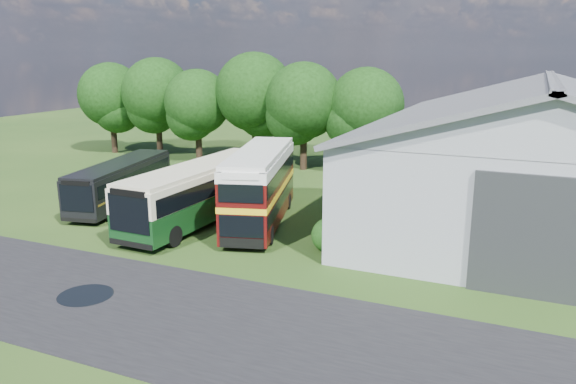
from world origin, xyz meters
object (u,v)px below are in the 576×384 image
at_px(storage_shed, 544,149).
at_px(bus_dark_single, 121,182).
at_px(bus_green_single, 200,192).
at_px(bus_maroon_double, 260,188).

xyz_separation_m(storage_shed, bus_dark_single, (-24.44, -7.18, -2.70)).
relative_size(bus_green_single, bus_maroon_double, 1.18).
bearing_deg(storage_shed, bus_dark_single, -163.63).
bearing_deg(bus_maroon_double, storage_shed, 11.36).
relative_size(bus_maroon_double, bus_dark_single, 1.00).
relative_size(storage_shed, bus_dark_single, 2.41).
height_order(bus_green_single, bus_dark_single, bus_green_single).
distance_m(storage_shed, bus_maroon_double, 16.34).
distance_m(bus_maroon_double, bus_dark_single, 10.05).
relative_size(storage_shed, bus_green_single, 2.04).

